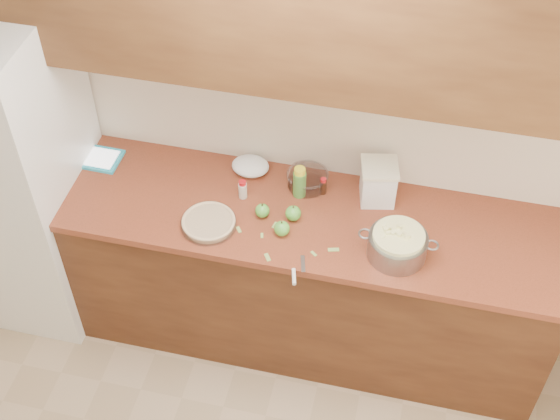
% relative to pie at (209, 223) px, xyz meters
% --- Properties ---
extents(counter_run, '(2.64, 0.68, 0.92)m').
position_rel_pie_xyz_m(counter_run, '(0.36, 0.17, -0.48)').
color(counter_run, '#5C3219').
rests_on(counter_run, ground).
extents(upper_cabinets, '(2.60, 0.34, 0.70)m').
position_rel_pie_xyz_m(upper_cabinets, '(0.36, 0.32, 1.01)').
color(upper_cabinets, brown).
rests_on(upper_cabinets, room_shell).
extents(fridge, '(0.70, 0.70, 1.80)m').
position_rel_pie_xyz_m(fridge, '(-1.08, 0.13, -0.04)').
color(fridge, white).
rests_on(fridge, ground).
extents(pie, '(0.26, 0.26, 0.04)m').
position_rel_pie_xyz_m(pie, '(0.00, 0.00, 0.00)').
color(pie, silver).
rests_on(pie, counter_run).
extents(colander, '(0.36, 0.27, 0.13)m').
position_rel_pie_xyz_m(colander, '(0.87, 0.03, 0.04)').
color(colander, gray).
rests_on(colander, counter_run).
extents(flour_canister, '(0.20, 0.20, 0.21)m').
position_rel_pie_xyz_m(flour_canister, '(0.74, 0.36, 0.09)').
color(flour_canister, white).
rests_on(flour_canister, counter_run).
extents(tablet, '(0.23, 0.18, 0.02)m').
position_rel_pie_xyz_m(tablet, '(-0.68, 0.31, -0.01)').
color(tablet, '#2AADCD').
rests_on(tablet, counter_run).
extents(paring_knife, '(0.06, 0.18, 0.02)m').
position_rel_pie_xyz_m(paring_knife, '(0.46, -0.20, -0.01)').
color(paring_knife, gray).
rests_on(paring_knife, counter_run).
extents(lemon_bottle, '(0.06, 0.06, 0.17)m').
position_rel_pie_xyz_m(lemon_bottle, '(0.37, 0.30, 0.06)').
color(lemon_bottle, '#4C8C38').
rests_on(lemon_bottle, counter_run).
extents(cinnamon_shaker, '(0.04, 0.04, 0.10)m').
position_rel_pie_xyz_m(cinnamon_shaker, '(0.11, 0.22, 0.03)').
color(cinnamon_shaker, beige).
rests_on(cinnamon_shaker, counter_run).
extents(vanilla_bottle, '(0.03, 0.03, 0.09)m').
position_rel_pie_xyz_m(vanilla_bottle, '(0.48, 0.34, 0.02)').
color(vanilla_bottle, black).
rests_on(vanilla_bottle, counter_run).
extents(mixing_bowl, '(0.21, 0.21, 0.08)m').
position_rel_pie_xyz_m(mixing_bowl, '(0.39, 0.37, 0.02)').
color(mixing_bowl, silver).
rests_on(mixing_bowl, counter_run).
extents(paper_towel, '(0.20, 0.16, 0.08)m').
position_rel_pie_xyz_m(paper_towel, '(0.10, 0.40, 0.02)').
color(paper_towel, white).
rests_on(paper_towel, counter_run).
extents(apple_left, '(0.07, 0.07, 0.08)m').
position_rel_pie_xyz_m(apple_left, '(0.23, 0.12, 0.01)').
color(apple_left, '#53A938').
rests_on(apple_left, counter_run).
extents(apple_center, '(0.07, 0.07, 0.09)m').
position_rel_pie_xyz_m(apple_center, '(0.37, 0.13, 0.02)').
color(apple_center, '#53A938').
rests_on(apple_center, counter_run).
extents(apple_front, '(0.07, 0.07, 0.08)m').
position_rel_pie_xyz_m(apple_front, '(0.34, 0.03, 0.02)').
color(apple_front, '#53A938').
rests_on(apple_front, counter_run).
extents(peel_a, '(0.05, 0.03, 0.00)m').
position_rel_pie_xyz_m(peel_a, '(0.59, -0.01, -0.02)').
color(peel_a, '#91B457').
rests_on(peel_a, counter_run).
extents(peel_b, '(0.02, 0.04, 0.00)m').
position_rel_pie_xyz_m(peel_b, '(0.30, 0.07, -0.02)').
color(peel_b, '#91B457').
rests_on(peel_b, counter_run).
extents(peel_c, '(0.02, 0.03, 0.00)m').
position_rel_pie_xyz_m(peel_c, '(0.26, -0.00, -0.02)').
color(peel_c, '#91B457').
rests_on(peel_c, counter_run).
extents(peel_d, '(0.03, 0.03, 0.00)m').
position_rel_pie_xyz_m(peel_d, '(0.51, -0.06, -0.02)').
color(peel_d, '#91B457').
rests_on(peel_d, counter_run).
extents(peel_e, '(0.04, 0.05, 0.00)m').
position_rel_pie_xyz_m(peel_e, '(0.31, -0.13, -0.02)').
color(peel_e, '#91B457').
rests_on(peel_e, counter_run).
extents(peel_f, '(0.04, 0.04, 0.00)m').
position_rel_pie_xyz_m(peel_f, '(0.14, 0.01, -0.02)').
color(peel_f, '#91B457').
rests_on(peel_f, counter_run).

